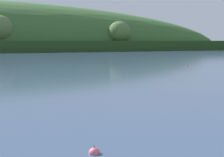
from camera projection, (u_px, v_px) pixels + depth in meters
The scene contains 2 objects.
mooring_buoy_midchannel at pixel (94, 153), 16.47m from camera, with size 0.60×0.60×0.68m.
mooring_buoy_off_fishing_boat at pixel (187, 67), 72.39m from camera, with size 0.48×0.48×0.56m.
Camera 1 is at (-11.46, -1.30, 5.56)m, focal length 53.10 mm.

